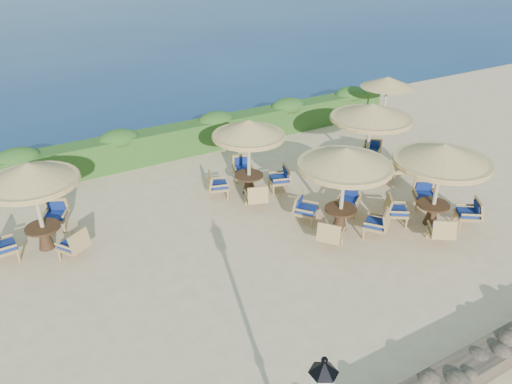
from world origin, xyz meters
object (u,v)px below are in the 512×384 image
(cafe_set_3, at_px, (249,147))
(cafe_set_1, at_px, (440,170))
(extra_parasol, at_px, (388,82))
(cafe_set_0, at_px, (344,175))
(cafe_set_4, at_px, (371,123))
(cafe_set_2, at_px, (34,191))

(cafe_set_3, bearing_deg, cafe_set_1, -50.08)
(extra_parasol, height_order, cafe_set_0, cafe_set_0)
(extra_parasol, bearing_deg, cafe_set_4, -140.25)
(cafe_set_3, relative_size, cafe_set_4, 0.98)
(cafe_set_0, distance_m, cafe_set_1, 2.85)
(cafe_set_1, height_order, cafe_set_3, same)
(cafe_set_4, bearing_deg, cafe_set_0, -141.76)
(cafe_set_4, bearing_deg, cafe_set_1, -100.97)
(cafe_set_0, height_order, cafe_set_2, same)
(extra_parasol, bearing_deg, cafe_set_3, -164.49)
(cafe_set_2, bearing_deg, cafe_set_3, -0.28)
(extra_parasol, relative_size, cafe_set_0, 0.87)
(cafe_set_2, distance_m, cafe_set_3, 6.60)
(cafe_set_2, distance_m, cafe_set_4, 11.19)
(cafe_set_0, bearing_deg, extra_parasol, 39.03)
(cafe_set_2, xyz_separation_m, cafe_set_3, (6.60, -0.03, -0.13))
(cafe_set_0, distance_m, cafe_set_4, 4.24)
(cafe_set_1, bearing_deg, cafe_set_3, 129.92)
(extra_parasol, xyz_separation_m, cafe_set_2, (-14.78, -2.24, -0.33))
(extra_parasol, relative_size, cafe_set_2, 0.87)
(cafe_set_2, relative_size, cafe_set_3, 0.96)
(extra_parasol, distance_m, cafe_set_4, 4.71)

